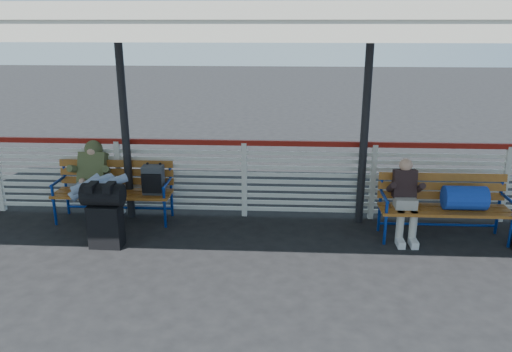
# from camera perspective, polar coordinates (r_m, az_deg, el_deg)

# --- Properties ---
(ground) EXTENTS (60.00, 60.00, 0.00)m
(ground) POSITION_cam_1_polar(r_m,az_deg,el_deg) (6.33, -2.72, -10.89)
(ground) COLOR black
(ground) RESTS_ON ground
(fence) EXTENTS (12.08, 0.08, 1.24)m
(fence) POSITION_cam_1_polar(r_m,az_deg,el_deg) (7.83, -1.35, -0.03)
(fence) COLOR silver
(fence) RESTS_ON ground
(canopy) EXTENTS (12.60, 3.60, 3.16)m
(canopy) POSITION_cam_1_polar(r_m,az_deg,el_deg) (6.45, -2.28, 17.73)
(canopy) COLOR silver
(canopy) RESTS_ON ground
(luggage_stack) EXTENTS (0.56, 0.32, 0.91)m
(luggage_stack) POSITION_cam_1_polar(r_m,az_deg,el_deg) (7.10, -16.91, -4.04)
(luggage_stack) COLOR black
(luggage_stack) RESTS_ON ground
(bench_left) EXTENTS (1.80, 0.56, 0.92)m
(bench_left) POSITION_cam_1_polar(r_m,az_deg,el_deg) (7.95, -14.70, -0.87)
(bench_left) COLOR #AF6E21
(bench_left) RESTS_ON ground
(bench_right) EXTENTS (1.80, 0.56, 0.92)m
(bench_right) POSITION_cam_1_polar(r_m,az_deg,el_deg) (7.54, 21.67, -2.51)
(bench_right) COLOR #AF6E21
(bench_right) RESTS_ON ground
(traveler_man) EXTENTS (0.94, 1.54, 0.77)m
(traveler_man) POSITION_cam_1_polar(r_m,az_deg,el_deg) (7.71, -17.93, -0.55)
(traveler_man) COLOR #8B9ABB
(traveler_man) RESTS_ON ground
(companion_person) EXTENTS (0.32, 0.66, 1.15)m
(companion_person) POSITION_cam_1_polar(r_m,az_deg,el_deg) (7.35, 16.70, -2.49)
(companion_person) COLOR #ACA79C
(companion_person) RESTS_ON ground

